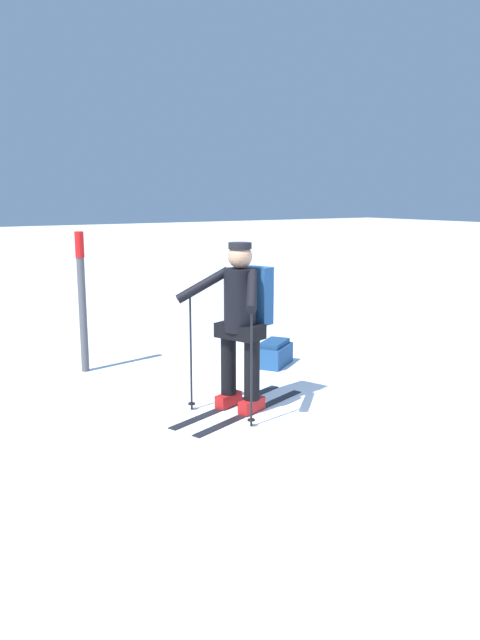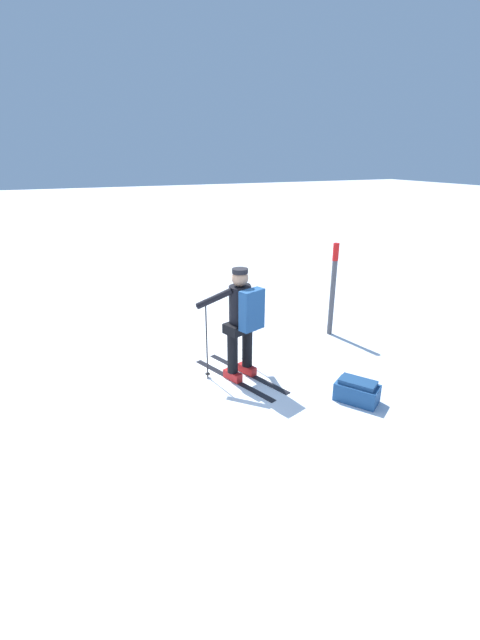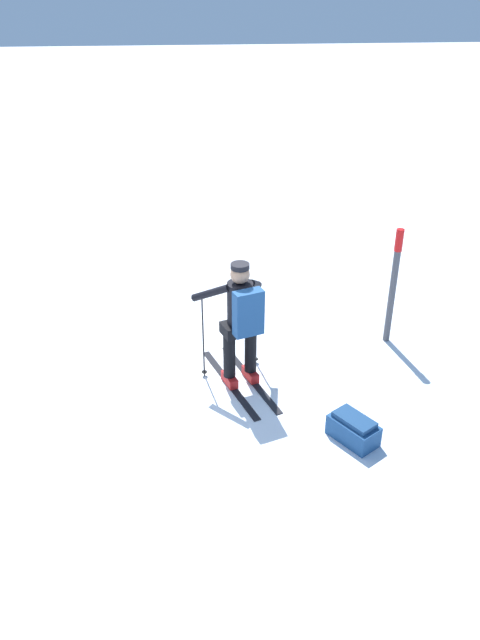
# 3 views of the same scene
# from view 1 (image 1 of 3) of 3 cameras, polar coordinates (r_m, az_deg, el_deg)

# --- Properties ---
(ground_plane) EXTENTS (80.00, 80.00, 0.00)m
(ground_plane) POSITION_cam_1_polar(r_m,az_deg,el_deg) (5.61, 4.56, -10.17)
(ground_plane) COLOR white
(skier) EXTENTS (1.02, 1.65, 1.62)m
(skier) POSITION_cam_1_polar(r_m,az_deg,el_deg) (5.93, 0.17, 0.35)
(skier) COLOR black
(skier) RESTS_ON ground_plane
(dropped_backpack) EXTENTS (0.56, 0.63, 0.31)m
(dropped_backpack) POSITION_cam_1_polar(r_m,az_deg,el_deg) (7.67, 3.13, -3.09)
(dropped_backpack) COLOR navy
(dropped_backpack) RESTS_ON ground_plane
(trail_marker) EXTENTS (0.10, 0.10, 1.65)m
(trail_marker) POSITION_cam_1_polar(r_m,az_deg,el_deg) (7.47, -14.27, 2.52)
(trail_marker) COLOR #4C4C51
(trail_marker) RESTS_ON ground_plane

